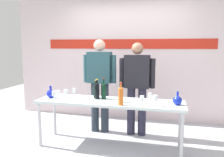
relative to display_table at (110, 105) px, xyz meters
name	(u,v)px	position (x,y,z in m)	size (l,w,h in m)	color
ground_plane	(110,146)	(0.00, 0.00, -0.67)	(10.00, 10.00, 0.00)	#ABACB5
back_wall	(128,49)	(0.00, 1.56, 0.83)	(5.06, 0.11, 3.00)	silver
display_table	(110,105)	(0.00, 0.00, 0.00)	(2.26, 0.60, 0.74)	silver
decanter_blue_left	(51,94)	(-0.98, -0.03, 0.13)	(0.13, 0.13, 0.20)	#1A27C0
decanter_blue_right	(177,100)	(1.00, -0.03, 0.13)	(0.13, 0.13, 0.20)	#1326B3
presenter_left	(100,80)	(-0.34, 0.60, 0.29)	(0.61, 0.22, 1.68)	#25303A
presenter_right	(137,83)	(0.34, 0.60, 0.26)	(0.62, 0.22, 1.63)	#29273C
wine_bottle_0	(104,90)	(-0.13, 0.11, 0.20)	(0.07, 0.07, 0.33)	black
wine_bottle_1	(96,90)	(-0.27, 0.14, 0.19)	(0.07, 0.07, 0.29)	black
wine_bottle_2	(121,95)	(0.22, -0.23, 0.20)	(0.07, 0.07, 0.32)	orange
wine_bottle_3	(120,94)	(0.18, -0.05, 0.19)	(0.07, 0.07, 0.30)	black
wine_bottle_4	(97,90)	(-0.22, 0.06, 0.20)	(0.07, 0.07, 0.32)	black
wine_glass_left_0	(66,92)	(-0.74, 0.02, 0.16)	(0.07, 0.07, 0.13)	white
wine_glass_left_1	(54,94)	(-0.82, -0.23, 0.17)	(0.06, 0.06, 0.16)	white
wine_glass_left_2	(58,93)	(-0.82, -0.09, 0.16)	(0.07, 0.07, 0.14)	white
wine_glass_left_3	(74,91)	(-0.61, 0.07, 0.17)	(0.06, 0.06, 0.15)	white
wine_glass_right_0	(150,96)	(0.61, -0.05, 0.18)	(0.06, 0.06, 0.16)	white
wine_glass_right_1	(142,99)	(0.52, -0.19, 0.16)	(0.06, 0.06, 0.14)	white
wine_glass_right_2	(155,98)	(0.70, -0.15, 0.17)	(0.07, 0.07, 0.15)	white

